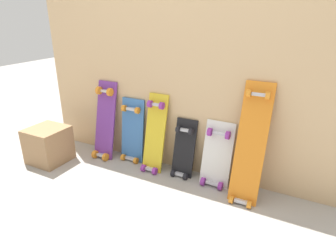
{
  "coord_description": "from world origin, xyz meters",
  "views": [
    {
      "loc": [
        1.01,
        -2.0,
        1.29
      ],
      "look_at": [
        0.0,
        -0.07,
        0.42
      ],
      "focal_mm": 31.25,
      "sensor_mm": 36.0,
      "label": 1
    }
  ],
  "objects_px": {
    "skateboard_yellow": "(154,137)",
    "skateboard_white": "(216,158)",
    "skateboard_purple": "(105,124)",
    "skateboard_orange": "(250,149)",
    "skateboard_blue": "(132,134)",
    "skateboard_black": "(183,152)",
    "wooden_crate": "(48,145)"
  },
  "relations": [
    {
      "from": "skateboard_blue",
      "to": "skateboard_black",
      "type": "distance_m",
      "value": 0.52
    },
    {
      "from": "skateboard_purple",
      "to": "skateboard_blue",
      "type": "relative_size",
      "value": 1.19
    },
    {
      "from": "skateboard_purple",
      "to": "skateboard_orange",
      "type": "distance_m",
      "value": 1.33
    },
    {
      "from": "skateboard_yellow",
      "to": "skateboard_black",
      "type": "distance_m",
      "value": 0.28
    },
    {
      "from": "skateboard_purple",
      "to": "skateboard_black",
      "type": "bearing_deg",
      "value": 1.61
    },
    {
      "from": "skateboard_purple",
      "to": "skateboard_yellow",
      "type": "xyz_separation_m",
      "value": [
        0.53,
        0.0,
        -0.03
      ]
    },
    {
      "from": "skateboard_purple",
      "to": "skateboard_yellow",
      "type": "relative_size",
      "value": 1.06
    },
    {
      "from": "skateboard_yellow",
      "to": "wooden_crate",
      "type": "distance_m",
      "value": 0.98
    },
    {
      "from": "skateboard_purple",
      "to": "skateboard_white",
      "type": "xyz_separation_m",
      "value": [
        1.07,
        0.02,
        -0.1
      ]
    },
    {
      "from": "skateboard_yellow",
      "to": "skateboard_blue",
      "type": "bearing_deg",
      "value": 169.46
    },
    {
      "from": "skateboard_yellow",
      "to": "skateboard_white",
      "type": "height_order",
      "value": "skateboard_yellow"
    },
    {
      "from": "skateboard_blue",
      "to": "skateboard_orange",
      "type": "height_order",
      "value": "skateboard_orange"
    },
    {
      "from": "skateboard_purple",
      "to": "skateboard_blue",
      "type": "height_order",
      "value": "skateboard_purple"
    },
    {
      "from": "skateboard_blue",
      "to": "skateboard_black",
      "type": "xyz_separation_m",
      "value": [
        0.52,
        -0.03,
        -0.05
      ]
    },
    {
      "from": "skateboard_purple",
      "to": "skateboard_white",
      "type": "height_order",
      "value": "skateboard_purple"
    },
    {
      "from": "skateboard_black",
      "to": "skateboard_yellow",
      "type": "bearing_deg",
      "value": -175.27
    },
    {
      "from": "skateboard_purple",
      "to": "skateboard_orange",
      "type": "height_order",
      "value": "skateboard_orange"
    },
    {
      "from": "skateboard_white",
      "to": "skateboard_orange",
      "type": "xyz_separation_m",
      "value": [
        0.26,
        -0.06,
        0.16
      ]
    },
    {
      "from": "skateboard_blue",
      "to": "skateboard_orange",
      "type": "bearing_deg",
      "value": -4.86
    },
    {
      "from": "skateboard_purple",
      "to": "skateboard_white",
      "type": "bearing_deg",
      "value": 0.95
    },
    {
      "from": "skateboard_purple",
      "to": "skateboard_orange",
      "type": "xyz_separation_m",
      "value": [
        1.33,
        -0.04,
        0.06
      ]
    },
    {
      "from": "wooden_crate",
      "to": "skateboard_yellow",
      "type": "bearing_deg",
      "value": 19.86
    },
    {
      "from": "skateboard_purple",
      "to": "skateboard_black",
      "type": "height_order",
      "value": "skateboard_purple"
    },
    {
      "from": "skateboard_blue",
      "to": "skateboard_white",
      "type": "distance_m",
      "value": 0.81
    },
    {
      "from": "skateboard_blue",
      "to": "skateboard_orange",
      "type": "relative_size",
      "value": 0.7
    },
    {
      "from": "skateboard_blue",
      "to": "skateboard_white",
      "type": "bearing_deg",
      "value": -2.2
    },
    {
      "from": "skateboard_white",
      "to": "skateboard_orange",
      "type": "bearing_deg",
      "value": -13.01
    },
    {
      "from": "skateboard_black",
      "to": "skateboard_purple",
      "type": "bearing_deg",
      "value": -178.39
    },
    {
      "from": "skateboard_purple",
      "to": "wooden_crate",
      "type": "height_order",
      "value": "skateboard_purple"
    },
    {
      "from": "skateboard_black",
      "to": "skateboard_white",
      "type": "height_order",
      "value": "skateboard_white"
    },
    {
      "from": "skateboard_black",
      "to": "wooden_crate",
      "type": "distance_m",
      "value": 1.23
    },
    {
      "from": "skateboard_yellow",
      "to": "skateboard_orange",
      "type": "xyz_separation_m",
      "value": [
        0.8,
        -0.04,
        0.09
      ]
    }
  ]
}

